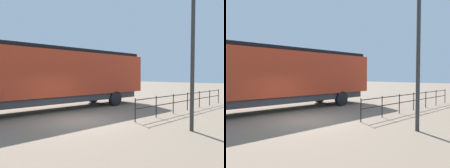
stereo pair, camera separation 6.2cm
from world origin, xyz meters
TOP-DOWN VIEW (x-y plane):
  - ground_plane at (0.00, 0.00)m, footprint 120.00×120.00m
  - locomotive at (-4.03, 0.59)m, footprint 2.98×15.93m
  - lamp_post at (4.86, 2.15)m, footprint 0.44×0.44m
  - platform_fence at (2.15, 7.05)m, footprint 0.05×10.65m

SIDE VIEW (x-z plane):
  - ground_plane at x=0.00m, z-range 0.00..0.00m
  - platform_fence at x=2.15m, z-range 0.17..1.35m
  - locomotive at x=-4.03m, z-range 0.25..4.33m
  - lamp_post at x=4.86m, z-range 0.93..6.99m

